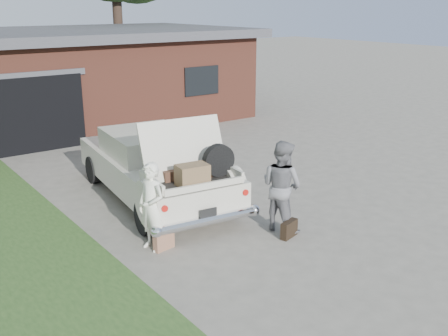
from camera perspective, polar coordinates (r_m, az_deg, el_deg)
ground at (r=10.20m, az=2.02°, el=-6.72°), size 90.00×90.00×0.00m
house at (r=20.08m, az=-16.71°, el=9.57°), size 12.80×7.80×3.30m
sedan at (r=11.62m, az=-7.57°, el=0.21°), size 2.61×5.37×2.08m
woman_left at (r=9.22m, az=-7.90°, el=-4.22°), size 0.50×0.65×1.59m
woman_right at (r=9.96m, az=6.29°, el=-1.96°), size 0.81×0.97×1.77m
suitcase_left at (r=9.42m, az=-6.57°, el=-7.93°), size 0.42×0.20×0.31m
suitcase_right at (r=9.89m, az=7.10°, el=-6.62°), size 0.44×0.24×0.32m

